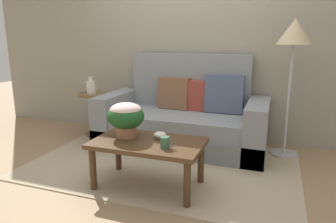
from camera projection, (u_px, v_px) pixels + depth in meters
ground_plane at (159, 169)px, 3.19m from camera, size 14.00×14.00×0.00m
wall_back at (194, 32)px, 4.06m from camera, size 6.40×0.12×2.82m
area_rug at (163, 163)px, 3.32m from camera, size 2.79×1.82×0.01m
couch at (184, 119)px, 3.85m from camera, size 2.04×0.94×1.14m
coffee_table at (148, 148)px, 2.73m from camera, size 0.99×0.58×0.44m
side_table at (94, 107)px, 4.22m from camera, size 0.42×0.42×0.60m
floor_lamp at (294, 42)px, 3.28m from camera, size 0.37×0.37×1.54m
potted_plant at (126, 116)px, 2.80m from camera, size 0.34×0.34×0.32m
coffee_mug at (165, 142)px, 2.54m from camera, size 0.12×0.08×0.10m
snack_bowl at (160, 135)px, 2.79m from camera, size 0.12×0.12×0.06m
table_vase at (91, 87)px, 4.14m from camera, size 0.12×0.12×0.23m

